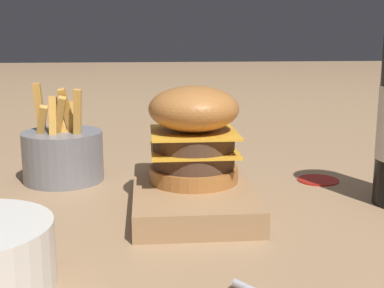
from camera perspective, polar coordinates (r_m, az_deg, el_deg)
name	(u,v)px	position (r m, az deg, el deg)	size (l,w,h in m)	color
ground_plane	(136,212)	(0.64, -6.03, -7.20)	(6.00, 6.00, 0.00)	#9E7A56
serving_board	(192,196)	(0.65, 0.00, -5.56)	(0.22, 0.14, 0.03)	#A37A51
burger	(194,133)	(0.65, 0.18, 1.13)	(0.11, 0.11, 0.12)	#AD6B33
fries_basket	(63,154)	(0.78, -13.61, -1.04)	(0.11, 0.11, 0.14)	slate
ketchup_puddle	(318,179)	(0.79, 13.31, -3.70)	(0.06, 0.06, 0.00)	#B21E14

